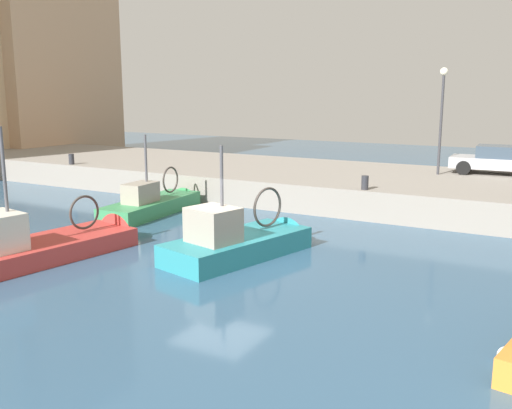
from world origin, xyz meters
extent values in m
plane|color=#335675|center=(0.00, 0.00, 0.00)|extent=(80.00, 80.00, 0.00)
cube|color=gray|center=(11.50, 0.00, 0.60)|extent=(9.00, 56.00, 1.20)
cube|color=teal|center=(0.45, -0.33, 0.00)|extent=(5.16, 3.07, 1.35)
cone|color=teal|center=(3.13, -1.01, 0.00)|extent=(1.30, 1.91, 1.75)
cube|color=#9E7A51|center=(0.45, -0.33, 0.61)|extent=(4.94, 2.87, 0.08)
cube|color=gray|center=(-0.52, -0.09, 1.17)|extent=(1.48, 1.61, 1.05)
cylinder|color=#4C4C51|center=(-0.17, -0.17, 2.04)|extent=(0.10, 0.10, 2.87)
torus|color=#3F3833|center=(1.76, -0.66, 1.36)|extent=(1.27, 0.39, 1.29)
sphere|color=white|center=(-0.70, 1.06, 0.20)|extent=(0.32, 0.32, 0.32)
cube|color=#BC3833|center=(-2.70, 4.74, 0.00)|extent=(6.09, 2.95, 1.14)
cone|color=#BC3833|center=(0.53, 4.24, 0.00)|extent=(1.18, 1.99, 1.87)
cube|color=#9E7A51|center=(-2.70, 4.74, 0.51)|extent=(5.83, 2.75, 0.08)
cylinder|color=#4C4C51|center=(-3.61, 4.88, 2.28)|extent=(0.10, 0.10, 3.53)
torus|color=#3F3833|center=(-1.08, 4.49, 1.18)|extent=(1.12, 0.25, 1.12)
sphere|color=white|center=(-3.12, -8.32, 0.17)|extent=(0.32, 0.32, 0.32)
cube|color=#388951|center=(4.07, 6.00, 0.00)|extent=(5.23, 1.93, 1.21)
cone|color=#388951|center=(6.98, 6.19, 0.00)|extent=(0.99, 1.50, 1.44)
cube|color=#9E7A51|center=(4.07, 6.00, 0.55)|extent=(5.01, 1.79, 0.08)
cube|color=gray|center=(3.36, 5.95, 0.99)|extent=(1.50, 0.97, 0.81)
cylinder|color=#4C4C51|center=(3.80, 5.98, 1.92)|extent=(0.10, 0.10, 2.75)
torus|color=#3F3833|center=(5.50, 6.09, 1.23)|extent=(1.15, 0.15, 1.15)
sphere|color=white|center=(2.47, 6.78, 0.18)|extent=(0.32, 0.32, 0.32)
cube|color=#B7B7BC|center=(14.43, -6.03, 1.72)|extent=(1.99, 4.31, 0.50)
cube|color=#384756|center=(14.45, -6.24, 2.25)|extent=(1.68, 2.44, 0.55)
cylinder|color=black|center=(13.48, -4.64, 1.52)|extent=(0.25, 0.65, 0.64)
cylinder|color=black|center=(15.25, -4.55, 1.52)|extent=(0.25, 0.65, 0.64)
cylinder|color=#2D2D33|center=(7.35, -2.00, 1.48)|extent=(0.28, 0.28, 0.55)
cylinder|color=#2D2D33|center=(7.35, 14.00, 1.48)|extent=(0.28, 0.28, 0.55)
cylinder|color=#38383D|center=(13.00, -3.60, 3.45)|extent=(0.12, 0.12, 4.50)
sphere|color=#F2EACC|center=(13.00, -3.60, 5.85)|extent=(0.36, 0.36, 0.36)
cube|color=tan|center=(16.37, 26.27, 9.81)|extent=(9.98, 6.72, 19.61)
camera|label=1|loc=(-14.09, -9.10, 5.03)|focal=40.28mm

